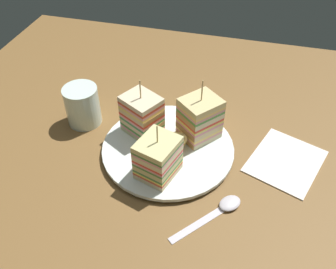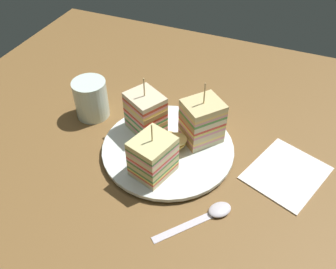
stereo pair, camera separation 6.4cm
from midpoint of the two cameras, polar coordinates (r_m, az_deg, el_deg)
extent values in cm
cube|color=brown|center=(68.06, 2.71, -3.33)|extent=(105.30, 94.70, 1.80)
cylinder|color=silver|center=(67.20, 2.74, -2.63)|extent=(15.18, 15.18, 0.58)
cylinder|color=white|center=(66.75, 2.76, -2.24)|extent=(24.48, 24.48, 0.71)
cube|color=beige|center=(69.80, -0.85, 1.18)|extent=(8.55, 8.11, 0.93)
cube|color=#9E7242|center=(67.90, 0.84, -0.26)|extent=(2.89, 4.88, 0.93)
cube|color=pink|center=(69.32, -0.86, 1.63)|extent=(8.55, 8.11, 0.52)
cube|color=#3D862F|center=(68.98, -0.86, 1.95)|extent=(8.55, 8.11, 0.52)
cube|color=beige|center=(68.51, -0.87, 2.41)|extent=(8.55, 8.11, 0.93)
cube|color=#B2844C|center=(66.57, 0.86, 0.98)|extent=(2.89, 4.88, 0.93)
cube|color=#398341|center=(68.04, -0.87, 2.88)|extent=(8.55, 8.11, 0.52)
cube|color=pink|center=(67.71, -0.88, 3.21)|extent=(8.55, 8.11, 0.52)
cube|color=red|center=(67.37, -0.88, 3.56)|extent=(8.55, 8.11, 0.52)
cube|color=beige|center=(66.92, -0.89, 4.04)|extent=(8.55, 8.11, 0.93)
cube|color=#9E7242|center=(64.93, 0.88, 2.62)|extent=(2.89, 4.88, 0.93)
cube|color=#F4CA57|center=(66.47, -0.90, 4.52)|extent=(8.55, 8.11, 0.52)
cube|color=pink|center=(66.14, -0.90, 4.88)|extent=(8.55, 8.11, 0.52)
cube|color=red|center=(65.82, -0.91, 5.24)|extent=(8.55, 8.11, 0.52)
cube|color=beige|center=(65.38, -0.91, 5.74)|extent=(8.55, 8.11, 0.93)
cylinder|color=tan|center=(63.99, -0.94, 7.42)|extent=(0.24, 0.24, 3.78)
cube|color=beige|center=(61.90, 0.51, -5.66)|extent=(7.55, 8.12, 0.99)
cube|color=#B2844C|center=(63.66, 2.39, -3.95)|extent=(5.55, 1.94, 0.99)
cube|color=#D64A2F|center=(61.38, 0.52, -5.22)|extent=(7.55, 8.12, 0.42)
cube|color=#F3D351|center=(61.07, 0.52, -4.96)|extent=(7.55, 8.12, 0.42)
cube|color=#3D7B3A|center=(60.76, 0.52, -4.70)|extent=(7.55, 8.12, 0.42)
cube|color=#D3C382|center=(60.24, 0.53, -4.24)|extent=(7.55, 8.12, 0.99)
cube|color=#B2844C|center=(62.04, 2.45, -2.53)|extent=(5.55, 1.94, 0.99)
cube|color=#478133|center=(59.73, 0.53, -3.78)|extent=(7.55, 8.12, 0.42)
cube|color=pink|center=(59.42, 0.53, -3.51)|extent=(7.55, 8.12, 0.42)
cube|color=red|center=(59.12, 0.54, -3.23)|extent=(7.55, 8.12, 0.42)
cube|color=beige|center=(58.62, 0.54, -2.75)|extent=(7.55, 8.12, 0.99)
cube|color=#9E7242|center=(60.47, 2.51, -1.04)|extent=(5.55, 1.94, 0.99)
cube|color=pink|center=(58.12, 0.55, -2.26)|extent=(7.55, 8.12, 0.42)
cube|color=#497D37|center=(57.82, 0.55, -1.97)|extent=(7.55, 8.12, 0.42)
cube|color=beige|center=(57.33, 0.55, -1.47)|extent=(7.55, 8.12, 0.99)
cylinder|color=tan|center=(55.82, 0.57, 0.14)|extent=(0.24, 0.24, 3.39)
cube|color=beige|center=(68.31, 7.94, -0.37)|extent=(8.78, 8.87, 1.07)
cube|color=#B2844C|center=(66.90, 5.59, -1.24)|extent=(4.50, 3.92, 1.07)
cube|color=pink|center=(67.77, 8.01, 0.12)|extent=(8.78, 8.87, 0.51)
cube|color=#F4CD60|center=(67.43, 8.05, 0.44)|extent=(8.78, 8.87, 0.51)
cube|color=beige|center=(66.90, 8.11, 0.95)|extent=(8.78, 8.87, 1.07)
cube|color=#9E7242|center=(65.46, 5.71, 0.09)|extent=(4.50, 3.92, 1.07)
cube|color=pink|center=(66.38, 8.18, 1.46)|extent=(8.78, 8.87, 0.51)
cube|color=#E4CF5A|center=(66.04, 8.22, 1.79)|extent=(8.78, 8.87, 0.51)
cube|color=red|center=(65.71, 8.27, 2.13)|extent=(8.78, 8.87, 0.51)
cube|color=beige|center=(65.20, 8.33, 2.66)|extent=(8.78, 8.87, 1.07)
cube|color=#B2844C|center=(63.72, 5.87, 1.81)|extent=(4.50, 3.92, 1.07)
cube|color=#4C913C|center=(64.70, 8.40, 3.19)|extent=(8.78, 8.87, 0.51)
cube|color=#DE9591|center=(64.38, 8.45, 3.55)|extent=(8.78, 8.87, 0.51)
cube|color=#EFC161|center=(64.05, 8.49, 3.90)|extent=(8.78, 8.87, 0.51)
cube|color=#DBC483|center=(63.56, 8.57, 4.46)|extent=(8.78, 8.87, 1.07)
cylinder|color=tan|center=(61.99, 8.81, 6.36)|extent=(0.24, 0.24, 4.19)
cylinder|color=#E2B95B|center=(67.25, 4.28, -1.11)|extent=(3.72, 3.72, 0.60)
cylinder|color=tan|center=(66.94, 2.63, -0.82)|extent=(3.81, 3.85, 1.12)
cylinder|color=#DCBB59|center=(65.20, 3.43, -1.83)|extent=(4.40, 4.40, 0.29)
cylinder|color=#EEC56F|center=(64.75, 2.28, -1.37)|extent=(5.15, 5.17, 0.89)
cylinder|color=#DCBA58|center=(64.93, 3.85, -1.52)|extent=(5.12, 5.12, 0.65)
cylinder|color=#DEC970|center=(64.62, 4.16, -0.81)|extent=(4.21, 4.22, 0.91)
cube|color=silver|center=(57.16, 5.70, -14.65)|extent=(7.65, 8.57, 0.25)
ellipsoid|color=silver|center=(59.37, 11.39, -11.81)|extent=(4.64, 4.75, 1.00)
cube|color=white|center=(67.82, 20.95, -5.84)|extent=(15.52, 16.81, 0.50)
cylinder|color=silver|center=(73.95, -9.71, 5.52)|extent=(6.78, 6.78, 8.06)
cylinder|color=#E8BC4C|center=(75.45, -9.50, 4.02)|extent=(6.24, 6.24, 3.10)
camera|label=1|loc=(0.03, -87.13, 2.65)|focal=38.33mm
camera|label=2|loc=(0.03, 92.87, -2.65)|focal=38.33mm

